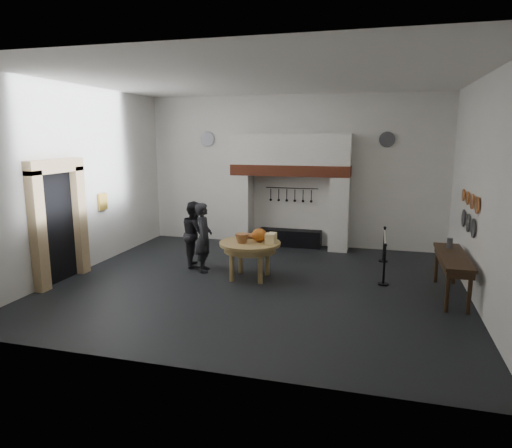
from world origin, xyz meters
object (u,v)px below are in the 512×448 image
(work_table, at_px, (250,243))
(barrier_post_near, at_px, (384,265))
(visitor_near, at_px, (204,237))
(barrier_post_far, at_px, (384,245))
(side_table, at_px, (453,256))
(iron_range, at_px, (290,238))
(visitor_far, at_px, (195,234))

(work_table, bearing_deg, barrier_post_near, 6.05)
(work_table, distance_m, visitor_near, 1.28)
(barrier_post_far, bearing_deg, visitor_near, -154.18)
(visitor_near, bearing_deg, side_table, -110.48)
(iron_range, distance_m, visitor_near, 3.54)
(visitor_far, bearing_deg, visitor_near, -161.21)
(iron_range, distance_m, visitor_far, 3.40)
(visitor_near, relative_size, side_table, 0.78)
(barrier_post_far, bearing_deg, iron_range, 159.07)
(iron_range, xyz_separation_m, barrier_post_far, (2.75, -1.05, 0.20))
(iron_range, height_order, work_table, work_table)
(barrier_post_near, height_order, barrier_post_far, same)
(work_table, bearing_deg, barrier_post_far, 37.37)
(barrier_post_near, bearing_deg, side_table, -17.89)
(iron_range, distance_m, work_table, 3.44)
(visitor_far, xyz_separation_m, side_table, (6.04, -0.76, 0.03))
(iron_range, relative_size, visitor_far, 1.13)
(visitor_near, relative_size, visitor_far, 1.02)
(visitor_near, distance_m, side_table, 5.65)
(visitor_far, distance_m, barrier_post_far, 5.00)
(visitor_far, bearing_deg, barrier_post_far, -96.54)
(iron_range, xyz_separation_m, visitor_far, (-1.94, -2.73, 0.59))
(iron_range, distance_m, barrier_post_far, 2.95)
(barrier_post_near, xyz_separation_m, barrier_post_far, (0.00, 2.00, 0.00))
(iron_range, bearing_deg, side_table, -40.38)
(iron_range, height_order, side_table, side_table)
(barrier_post_far, bearing_deg, visitor_far, -160.33)
(side_table, relative_size, barrier_post_far, 2.44)
(visitor_near, distance_m, barrier_post_near, 4.31)
(side_table, bearing_deg, barrier_post_near, 162.11)
(visitor_far, bearing_deg, work_table, -137.55)
(visitor_near, relative_size, barrier_post_far, 1.90)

